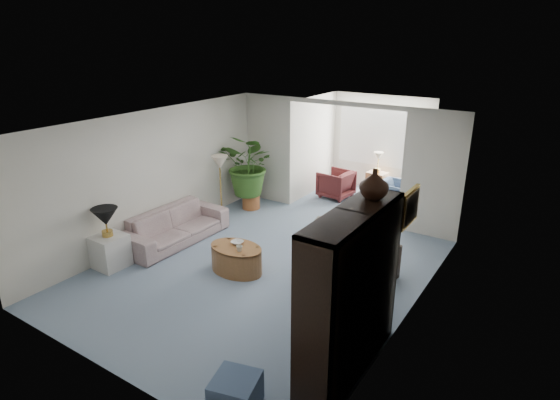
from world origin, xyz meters
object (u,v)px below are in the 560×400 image
Objects in this scene: sofa at (175,226)px; wingback_chair at (336,250)px; cabinet_urn at (374,184)px; plant_pot at (251,202)px; floor_lamp at (220,162)px; coffee_cup at (239,249)px; end_table at (110,251)px; coffee_table at (236,259)px; coffee_bowl at (237,243)px; side_table_dark at (382,261)px; table_lamp at (105,217)px; sunroom_chair_maroon at (336,184)px; framed_picture at (411,208)px; sunroom_table at (377,183)px; sunroom_chair_blue at (395,195)px; ottoman at (236,393)px; entertainment_cabinet at (350,293)px.

wingback_chair is at bearing -78.89° from sofa.
plant_pot is at bearing 142.79° from cabinet_urn.
wingback_chair is (3.18, -0.87, -0.83)m from floor_lamp.
wingback_chair is (1.27, 0.95, -0.08)m from coffee_cup.
wingback_chair is at bearing 128.09° from cabinet_urn.
plant_pot is (0.14, 2.23, -0.16)m from sofa.
end_table is 2.19m from coffee_table.
side_table_dark is at bearing 25.75° from coffee_bowl.
sofa is 1.49m from table_lamp.
sunroom_chair_maroon is at bearing 73.05° from table_lamp.
end_table is 2.80× the size of coffee_bowl.
sofa reaches higher than end_table.
framed_picture is 0.88× the size of sunroom_table.
sunroom_chair_blue is (2.78, 1.74, 0.17)m from plant_pot.
coffee_table is 0.33m from coffee_cup.
floor_lamp is at bearing 171.68° from side_table_dark.
table_lamp is 4.68m from cabinet_urn.
floor_lamp is (-0.04, 1.42, 0.93)m from sofa.
coffee_table is (1.76, -1.71, -1.02)m from floor_lamp.
wingback_chair reaches higher than plant_pot.
floor_lamp is at bearing 2.94° from sofa.
ottoman is at bearing -168.35° from sunroom_chair_blue.
sofa reaches higher than ottoman.
cabinet_urn is at bearing -15.42° from coffee_bowl.
end_table is at bearing -11.08° from sunroom_chair_maroon.
entertainment_cabinet reaches higher than wingback_chair.
coffee_bowl is 0.36× the size of sunroom_table.
ottoman is 0.64× the size of sunroom_chair_maroon.
coffee_table is at bearing 9.79° from sunroom_chair_maroon.
cabinet_urn reaches higher than sofa.
table_lamp is at bearing -166.10° from framed_picture.
sofa is at bearing 161.69° from entertainment_cabinet.
ottoman is 6.70m from sunroom_chair_blue.
wingback_chair reaches higher than sunroom_chair_maroon.
floor_lamp is 5.60m from ottoman.
sunroom_table reaches higher than coffee_cup.
entertainment_cabinet is at bearing -23.59° from coffee_table.
coffee_table is 2.97m from plant_pot.
end_table is (-4.72, -1.17, -1.41)m from framed_picture.
side_table_dark is at bearing -66.75° from sunroom_table.
framed_picture is 1.42× the size of cabinet_urn.
plant_pot is at bearing 84.53° from table_lamp.
table_lamp is at bearing -95.47° from plant_pot.
end_table is at bearing -95.47° from plant_pot.
table_lamp is at bearing 155.47° from sunroom_chair_blue.
coffee_cup is (2.06, 0.95, -0.42)m from table_lamp.
plant_pot is at bearing 76.95° from floor_lamp.
sunroom_chair_blue is at bearing 111.02° from framed_picture.
cabinet_urn is at bearing -13.63° from coffee_table.
wingback_chair is 1.63× the size of sunroom_table.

